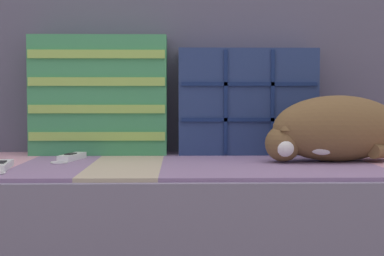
{
  "coord_description": "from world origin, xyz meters",
  "views": [
    {
      "loc": [
        -0.15,
        -1.6,
        0.56
      ],
      "look_at": [
        -0.11,
        0.05,
        0.48
      ],
      "focal_mm": 55.0,
      "sensor_mm": 36.0,
      "label": 1
    }
  ],
  "objects_px": {
    "throw_pillow_quilted": "(247,102)",
    "throw_pillow_striped": "(100,95)",
    "game_remote_far": "(71,157)",
    "game_remote_near": "(2,166)",
    "couch": "(229,224)",
    "sleeping_cat": "(334,130)"
  },
  "relations": [
    {
      "from": "throw_pillow_striped",
      "to": "game_remote_near",
      "type": "relative_size",
      "value": 2.13
    },
    {
      "from": "throw_pillow_striped",
      "to": "game_remote_near",
      "type": "bearing_deg",
      "value": -115.72
    },
    {
      "from": "throw_pillow_quilted",
      "to": "throw_pillow_striped",
      "type": "relative_size",
      "value": 1.02
    },
    {
      "from": "couch",
      "to": "sleeping_cat",
      "type": "distance_m",
      "value": 0.41
    },
    {
      "from": "game_remote_near",
      "to": "game_remote_far",
      "type": "bearing_deg",
      "value": 57.8
    },
    {
      "from": "game_remote_far",
      "to": "couch",
      "type": "bearing_deg",
      "value": -1.3
    },
    {
      "from": "couch",
      "to": "game_remote_near",
      "type": "distance_m",
      "value": 0.67
    },
    {
      "from": "throw_pillow_quilted",
      "to": "game_remote_near",
      "type": "distance_m",
      "value": 0.81
    },
    {
      "from": "couch",
      "to": "game_remote_far",
      "type": "relative_size",
      "value": 10.93
    },
    {
      "from": "throw_pillow_striped",
      "to": "game_remote_near",
      "type": "xyz_separation_m",
      "value": [
        -0.2,
        -0.41,
        -0.18
      ]
    },
    {
      "from": "sleeping_cat",
      "to": "game_remote_near",
      "type": "relative_size",
      "value": 2.19
    },
    {
      "from": "sleeping_cat",
      "to": "game_remote_near",
      "type": "distance_m",
      "value": 0.93
    },
    {
      "from": "game_remote_near",
      "to": "couch",
      "type": "bearing_deg",
      "value": 19.0
    },
    {
      "from": "throw_pillow_quilted",
      "to": "game_remote_far",
      "type": "relative_size",
      "value": 2.35
    },
    {
      "from": "throw_pillow_quilted",
      "to": "throw_pillow_striped",
      "type": "bearing_deg",
      "value": -179.94
    },
    {
      "from": "couch",
      "to": "game_remote_near",
      "type": "height_order",
      "value": "game_remote_near"
    },
    {
      "from": "throw_pillow_quilted",
      "to": "sleeping_cat",
      "type": "bearing_deg",
      "value": -47.3
    },
    {
      "from": "sleeping_cat",
      "to": "game_remote_near",
      "type": "xyz_separation_m",
      "value": [
        -0.91,
        -0.17,
        -0.08
      ]
    },
    {
      "from": "throw_pillow_striped",
      "to": "sleeping_cat",
      "type": "relative_size",
      "value": 0.97
    },
    {
      "from": "couch",
      "to": "game_remote_near",
      "type": "relative_size",
      "value": 10.11
    },
    {
      "from": "couch",
      "to": "game_remote_far",
      "type": "height_order",
      "value": "game_remote_far"
    },
    {
      "from": "couch",
      "to": "sleeping_cat",
      "type": "height_order",
      "value": "sleeping_cat"
    }
  ]
}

